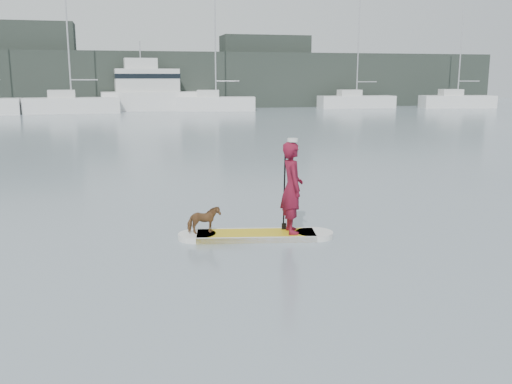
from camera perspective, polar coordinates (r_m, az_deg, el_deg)
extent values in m
plane|color=slate|center=(12.18, -17.59, -5.14)|extent=(140.00, 140.00, 0.00)
cube|color=gold|center=(12.14, 0.00, -4.35)|extent=(2.61, 1.25, 0.12)
cylinder|color=silver|center=(12.14, -5.92, -4.41)|extent=(0.80, 0.80, 0.12)
cylinder|color=silver|center=(12.26, 5.86, -4.25)|extent=(0.80, 0.80, 0.12)
cube|color=silver|center=(12.50, -0.09, -3.89)|extent=(2.47, 0.53, 0.12)
cube|color=silver|center=(11.78, 0.09, -4.84)|extent=(2.47, 0.53, 0.12)
imported|color=maroon|center=(11.96, 3.62, 0.44)|extent=(0.51, 0.73, 1.93)
cylinder|color=silver|center=(11.81, 3.68, 5.21)|extent=(0.22, 0.22, 0.07)
imported|color=brown|center=(12.04, -5.25, -2.82)|extent=(0.72, 0.42, 0.57)
cylinder|color=black|center=(12.19, 2.85, 0.25)|extent=(0.09, 0.30, 1.89)
cube|color=black|center=(12.40, 2.81, -3.84)|extent=(0.10, 0.04, 0.32)
cube|color=white|center=(56.87, -17.92, 8.24)|extent=(8.78, 3.15, 1.44)
cube|color=silver|center=(56.85, -18.87, 9.27)|extent=(2.52, 2.00, 0.72)
cylinder|color=#B7B7BC|center=(56.92, -18.32, 14.55)|extent=(0.14, 0.14, 11.11)
cylinder|color=#B7B7BC|center=(56.80, -16.81, 10.69)|extent=(2.47, 0.24, 0.10)
cube|color=white|center=(58.43, -4.02, 8.80)|extent=(8.19, 4.00, 1.37)
cube|color=silver|center=(58.41, -4.81, 9.79)|extent=(2.50, 2.17, 0.69)
cylinder|color=#B7B7BC|center=(58.45, -4.10, 14.38)|extent=(0.14, 0.14, 10.00)
cylinder|color=#B7B7BC|center=(58.36, -2.87, 11.02)|extent=(2.33, 0.54, 0.10)
cube|color=white|center=(64.21, 10.00, 8.87)|extent=(8.39, 2.78, 1.32)
cube|color=silver|center=(63.88, 9.33, 9.77)|extent=(2.39, 1.81, 0.66)
cylinder|color=#B7B7BC|center=(64.24, 10.20, 14.34)|extent=(0.13, 0.13, 10.95)
cylinder|color=#B7B7BC|center=(64.58, 11.02, 10.77)|extent=(2.27, 0.18, 0.09)
cube|color=white|center=(59.93, -9.68, 8.97)|extent=(11.57, 4.02, 1.87)
cube|color=silver|center=(59.76, -10.86, 10.91)|extent=(6.40, 3.09, 2.29)
cube|color=silver|center=(59.73, -11.47, 12.49)|extent=(3.28, 2.08, 1.04)
cube|color=black|center=(59.76, -10.87, 11.31)|extent=(6.52, 3.17, 0.47)
cylinder|color=#B7B7BC|center=(59.77, -11.53, 13.78)|extent=(0.10, 0.10, 1.66)
cube|color=black|center=(64.68, -14.79, 10.76)|extent=(90.00, 6.00, 6.00)
cube|color=black|center=(66.58, -23.65, 11.49)|extent=(14.00, 4.00, 9.00)
cube|color=black|center=(67.86, 0.88, 11.99)|extent=(10.00, 4.00, 8.00)
cube|color=white|center=(66.89, 19.47, 8.50)|extent=(8.19, 3.82, 1.36)
cube|color=silver|center=(66.55, 18.90, 9.41)|extent=(2.47, 2.11, 0.68)
cylinder|color=#B7B7BC|center=(66.89, 19.80, 13.25)|extent=(0.14, 0.14, 9.76)
cylinder|color=#B7B7BC|center=(67.30, 20.53, 10.35)|extent=(2.31, 0.49, 0.10)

